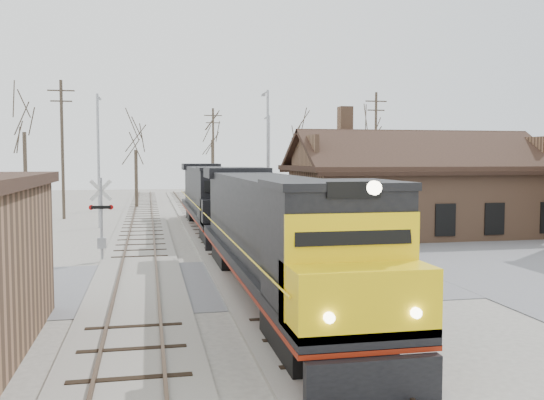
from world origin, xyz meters
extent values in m
plane|color=#A5A095|center=(0.00, 0.00, 0.00)|extent=(140.00, 140.00, 0.00)
cube|color=slate|center=(0.00, 0.00, 0.01)|extent=(60.00, 9.00, 0.03)
cube|color=#A5A095|center=(0.00, 15.00, 0.06)|extent=(3.40, 90.00, 0.12)
cube|color=#473323|center=(-0.72, 15.00, 0.17)|extent=(0.08, 90.00, 0.14)
cube|color=#473323|center=(0.72, 15.00, 0.17)|extent=(0.08, 90.00, 0.14)
cube|color=#A5A095|center=(-4.50, 15.00, 0.06)|extent=(3.40, 90.00, 0.12)
cube|color=#473323|center=(-5.22, 15.00, 0.17)|extent=(0.08, 90.00, 0.14)
cube|color=#473323|center=(-3.78, 15.00, 0.17)|extent=(0.08, 90.00, 0.14)
cube|color=#876046|center=(12.00, 12.00, 2.00)|extent=(14.00, 8.00, 4.00)
cube|color=black|center=(12.00, 12.00, 4.10)|extent=(15.20, 9.20, 0.30)
cube|color=black|center=(12.00, 9.70, 5.10)|extent=(15.00, 4.71, 2.66)
cube|color=black|center=(12.00, 14.30, 5.10)|extent=(15.00, 4.71, 2.66)
cube|color=#876046|center=(8.00, 13.50, 6.80)|extent=(0.80, 0.80, 2.20)
cube|color=black|center=(0.00, -8.86, 0.52)|extent=(2.37, 3.80, 0.95)
cube|color=black|center=(0.00, 3.48, 0.52)|extent=(2.37, 3.80, 0.95)
cube|color=black|center=(0.00, -2.69, 1.28)|extent=(2.85, 18.98, 0.33)
cube|color=maroon|center=(0.00, -2.69, 1.07)|extent=(2.87, 18.98, 0.11)
cube|color=black|center=(0.00, -1.50, 2.75)|extent=(2.47, 13.76, 2.66)
cube|color=black|center=(0.00, -9.71, 2.75)|extent=(2.85, 2.66, 2.66)
cube|color=yellow|center=(0.00, -11.33, 1.95)|extent=(2.85, 1.71, 1.33)
cube|color=black|center=(0.00, -12.28, 0.52)|extent=(2.66, 0.25, 0.95)
cylinder|color=#FFF2CC|center=(0.00, -12.20, 4.18)|extent=(0.27, 0.10, 0.27)
cube|color=black|center=(0.00, 10.62, 0.52)|extent=(2.37, 3.80, 0.95)
cube|color=black|center=(0.00, 22.96, 0.52)|extent=(2.37, 3.80, 0.95)
cube|color=black|center=(0.00, 16.79, 1.28)|extent=(2.85, 18.98, 0.33)
cube|color=maroon|center=(0.00, 16.79, 1.07)|extent=(2.87, 18.98, 0.11)
cube|color=black|center=(0.00, 17.98, 2.75)|extent=(2.47, 13.76, 2.66)
cube|color=black|center=(0.00, 9.77, 2.75)|extent=(2.85, 2.66, 2.66)
cube|color=black|center=(0.00, 8.16, 1.95)|extent=(2.85, 1.71, 1.33)
cube|color=black|center=(0.00, 7.20, 0.52)|extent=(2.66, 0.25, 0.95)
cylinder|color=#A5A8AD|center=(2.38, -4.71, 2.02)|extent=(0.14, 0.14, 4.05)
cube|color=silver|center=(2.38, -4.71, 3.44)|extent=(1.05, 0.22, 1.06)
cube|color=silver|center=(2.38, -4.71, 3.44)|extent=(1.05, 0.22, 1.06)
cube|color=black|center=(2.38, -4.71, 2.63)|extent=(0.92, 0.31, 0.15)
cylinder|color=#B20C0C|center=(1.93, -4.64, 2.63)|extent=(0.25, 0.12, 0.24)
cylinder|color=#B20C0C|center=(2.83, -4.79, 2.63)|extent=(0.25, 0.12, 0.24)
cube|color=#A5A8AD|center=(2.38, -4.71, 0.91)|extent=(0.40, 0.30, 0.51)
cylinder|color=#A5A8AD|center=(-6.17, 5.60, 1.91)|extent=(0.13, 0.13, 3.83)
cube|color=silver|center=(-6.17, 5.60, 3.25)|extent=(1.00, 0.09, 1.00)
cube|color=silver|center=(-6.17, 5.60, 3.25)|extent=(1.00, 0.09, 1.00)
cube|color=black|center=(-6.17, 5.60, 2.49)|extent=(0.87, 0.19, 0.14)
cylinder|color=#B20C0C|center=(-5.74, 5.58, 2.49)|extent=(0.23, 0.09, 0.23)
cylinder|color=#B20C0C|center=(-6.60, 5.62, 2.49)|extent=(0.23, 0.09, 0.23)
cube|color=#A5A8AD|center=(-6.17, 5.60, 0.86)|extent=(0.38, 0.29, 0.48)
cylinder|color=#A5A8AD|center=(-7.30, 19.45, 4.49)|extent=(0.18, 0.18, 8.99)
cylinder|color=#A5A8AD|center=(-7.30, 20.35, 8.89)|extent=(0.12, 1.80, 0.12)
cube|color=#A5A8AD|center=(-7.30, 21.15, 8.79)|extent=(0.25, 0.50, 0.12)
cylinder|color=#A5A8AD|center=(4.32, 19.68, 4.76)|extent=(0.18, 0.18, 9.51)
cylinder|color=#A5A8AD|center=(4.32, 20.58, 9.41)|extent=(0.12, 1.80, 0.12)
cube|color=#A5A8AD|center=(4.32, 21.38, 9.31)|extent=(0.25, 0.50, 0.12)
cylinder|color=#A5A8AD|center=(7.24, 33.76, 4.38)|extent=(0.18, 0.18, 8.75)
cylinder|color=#A5A8AD|center=(7.24, 34.66, 8.65)|extent=(0.12, 1.80, 0.12)
cube|color=#A5A8AD|center=(7.24, 35.46, 8.55)|extent=(0.25, 0.50, 0.12)
cylinder|color=#382D23|center=(-10.47, 26.15, 5.32)|extent=(0.24, 0.24, 10.64)
cube|color=#382D23|center=(-10.47, 26.15, 9.84)|extent=(2.00, 0.10, 0.10)
cube|color=#382D23|center=(-10.47, 26.15, 9.04)|extent=(1.60, 0.10, 0.10)
cylinder|color=#382D23|center=(3.09, 44.73, 5.10)|extent=(0.24, 0.24, 10.20)
cube|color=#382D23|center=(3.09, 44.73, 9.40)|extent=(2.00, 0.10, 0.10)
cube|color=#382D23|center=(3.09, 44.73, 8.60)|extent=(1.60, 0.10, 0.10)
cylinder|color=#382D23|center=(16.13, 29.16, 5.30)|extent=(0.24, 0.24, 10.60)
cube|color=#382D23|center=(16.13, 29.16, 9.80)|extent=(2.00, 0.10, 0.10)
cube|color=#382D23|center=(16.13, 29.16, 9.00)|extent=(1.60, 0.10, 0.10)
cylinder|color=#382D23|center=(-13.86, 29.70, 3.41)|extent=(0.32, 0.32, 6.81)
cylinder|color=#382D23|center=(-5.15, 35.51, 2.74)|extent=(0.32, 0.32, 5.47)
cylinder|color=#382D23|center=(3.29, 47.46, 3.40)|extent=(0.32, 0.32, 6.81)
cylinder|color=#382D23|center=(12.47, 42.76, 3.29)|extent=(0.32, 0.32, 6.57)
cylinder|color=#382D23|center=(20.16, 40.50, 3.23)|extent=(0.32, 0.32, 6.47)
camera|label=1|loc=(-4.07, -22.69, 4.73)|focal=40.00mm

